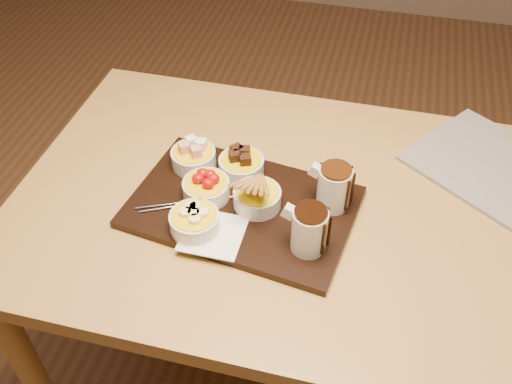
% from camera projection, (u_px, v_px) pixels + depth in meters
% --- Properties ---
extents(ground, '(5.00, 5.00, 0.00)m').
position_uv_depth(ground, '(281.00, 375.00, 1.75)').
color(ground, '#57351D').
rests_on(ground, ground).
extents(dining_table, '(1.20, 0.80, 0.75)m').
position_uv_depth(dining_table, '(290.00, 233.00, 1.29)').
color(dining_table, '#AA813F').
rests_on(dining_table, ground).
extents(serving_board, '(0.50, 0.36, 0.02)m').
position_uv_depth(serving_board, '(242.00, 207.00, 1.20)').
color(serving_board, black).
rests_on(serving_board, dining_table).
extents(napkin, '(0.12, 0.12, 0.00)m').
position_uv_depth(napkin, '(213.00, 234.00, 1.13)').
color(napkin, white).
rests_on(napkin, serving_board).
extents(bowl_marshmallows, '(0.10, 0.10, 0.04)m').
position_uv_depth(bowl_marshmallows, '(194.00, 158.00, 1.27)').
color(bowl_marshmallows, silver).
rests_on(bowl_marshmallows, serving_board).
extents(bowl_cake, '(0.10, 0.10, 0.04)m').
position_uv_depth(bowl_cake, '(241.00, 166.00, 1.25)').
color(bowl_cake, silver).
rests_on(bowl_cake, serving_board).
extents(bowl_strawberries, '(0.10, 0.10, 0.04)m').
position_uv_depth(bowl_strawberries, '(206.00, 189.00, 1.20)').
color(bowl_strawberries, silver).
rests_on(bowl_strawberries, serving_board).
extents(bowl_biscotti, '(0.10, 0.10, 0.04)m').
position_uv_depth(bowl_biscotti, '(257.00, 198.00, 1.18)').
color(bowl_biscotti, silver).
rests_on(bowl_biscotti, serving_board).
extents(bowl_bananas, '(0.10, 0.10, 0.04)m').
position_uv_depth(bowl_bananas, '(195.00, 222.00, 1.13)').
color(bowl_bananas, silver).
rests_on(bowl_bananas, serving_board).
extents(pitcher_dark_chocolate, '(0.08, 0.08, 0.09)m').
position_uv_depth(pitcher_dark_chocolate, '(309.00, 231.00, 1.08)').
color(pitcher_dark_chocolate, silver).
rests_on(pitcher_dark_chocolate, serving_board).
extents(pitcher_milk_chocolate, '(0.08, 0.08, 0.09)m').
position_uv_depth(pitcher_milk_chocolate, '(334.00, 188.00, 1.16)').
color(pitcher_milk_chocolate, silver).
rests_on(pitcher_milk_chocolate, serving_board).
extents(fondue_skewers, '(0.13, 0.25, 0.01)m').
position_uv_depth(fondue_skewers, '(197.00, 201.00, 1.20)').
color(fondue_skewers, silver).
rests_on(fondue_skewers, serving_board).
extents(newspaper, '(0.46, 0.44, 0.01)m').
position_uv_depth(newspaper, '(497.00, 170.00, 1.29)').
color(newspaper, beige).
rests_on(newspaper, dining_table).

